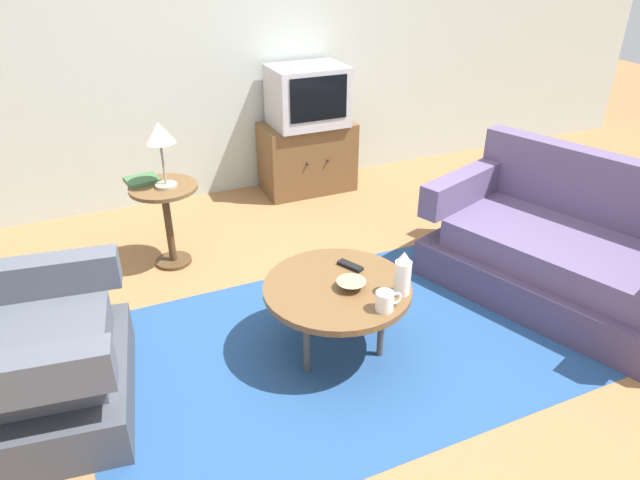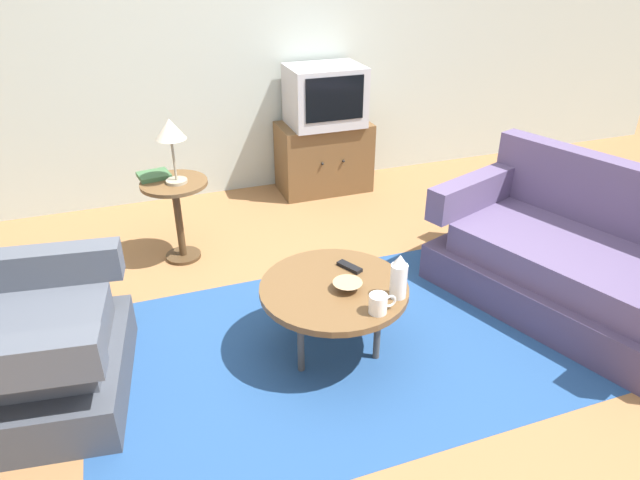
# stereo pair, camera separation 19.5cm
# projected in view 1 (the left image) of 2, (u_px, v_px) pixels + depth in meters

# --- Properties ---
(ground_plane) EXTENTS (16.00, 16.00, 0.00)m
(ground_plane) POSITION_uv_depth(u_px,v_px,m) (338.00, 341.00, 3.17)
(ground_plane) COLOR olive
(back_wall) EXTENTS (9.00, 0.12, 2.70)m
(back_wall) POSITION_uv_depth(u_px,v_px,m) (211.00, 29.00, 4.40)
(back_wall) COLOR #B2BCB2
(back_wall) RESTS_ON ground
(area_rug) EXTENTS (2.58, 1.64, 0.00)m
(area_rug) POSITION_uv_depth(u_px,v_px,m) (336.00, 348.00, 3.12)
(area_rug) COLOR navy
(area_rug) RESTS_ON ground
(armchair) EXTENTS (1.01, 1.02, 0.87)m
(armchair) POSITION_uv_depth(u_px,v_px,m) (10.00, 366.00, 2.55)
(armchair) COLOR #3E424B
(armchair) RESTS_ON ground
(couch) EXTENTS (1.32, 1.73, 0.84)m
(couch) POSITION_uv_depth(u_px,v_px,m) (563.00, 252.00, 3.47)
(couch) COLOR #4B3E5C
(couch) RESTS_ON ground
(coffee_table) EXTENTS (0.77, 0.77, 0.41)m
(coffee_table) POSITION_uv_depth(u_px,v_px,m) (337.00, 290.00, 2.93)
(coffee_table) COLOR brown
(coffee_table) RESTS_ON ground
(side_table) EXTENTS (0.44, 0.44, 0.57)m
(side_table) POSITION_uv_depth(u_px,v_px,m) (166.00, 209.00, 3.72)
(side_table) COLOR brown
(side_table) RESTS_ON ground
(tv_stand) EXTENTS (0.78, 0.45, 0.59)m
(tv_stand) POSITION_uv_depth(u_px,v_px,m) (307.00, 157.00, 4.90)
(tv_stand) COLOR brown
(tv_stand) RESTS_ON ground
(television) EXTENTS (0.60, 0.46, 0.48)m
(television) POSITION_uv_depth(u_px,v_px,m) (308.00, 96.00, 4.62)
(television) COLOR #B7B7BC
(television) RESTS_ON tv_stand
(table_lamp) EXTENTS (0.19, 0.19, 0.43)m
(table_lamp) POSITION_uv_depth(u_px,v_px,m) (159.00, 137.00, 3.47)
(table_lamp) COLOR #9E937A
(table_lamp) RESTS_ON side_table
(vase) EXTENTS (0.08, 0.08, 0.24)m
(vase) POSITION_uv_depth(u_px,v_px,m) (403.00, 274.00, 2.80)
(vase) COLOR white
(vase) RESTS_ON coffee_table
(mug) EXTENTS (0.14, 0.09, 0.10)m
(mug) POSITION_uv_depth(u_px,v_px,m) (385.00, 301.00, 2.71)
(mug) COLOR white
(mug) RESTS_ON coffee_table
(bowl) EXTENTS (0.15, 0.15, 0.04)m
(bowl) POSITION_uv_depth(u_px,v_px,m) (351.00, 285.00, 2.88)
(bowl) COLOR tan
(bowl) RESTS_ON coffee_table
(tv_remote_dark) EXTENTS (0.11, 0.15, 0.02)m
(tv_remote_dark) POSITION_uv_depth(u_px,v_px,m) (350.00, 266.00, 3.07)
(tv_remote_dark) COLOR black
(tv_remote_dark) RESTS_ON coffee_table
(book) EXTENTS (0.23, 0.20, 0.03)m
(book) POSITION_uv_depth(u_px,v_px,m) (142.00, 180.00, 3.69)
(book) COLOR #3D663D
(book) RESTS_ON side_table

